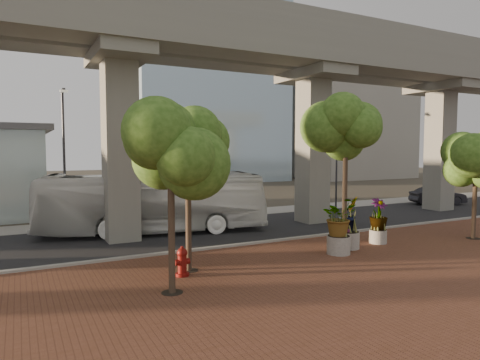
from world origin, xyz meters
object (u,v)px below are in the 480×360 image
fire_hydrant (182,262)px  planter_front (339,220)px  parked_car (438,196)px  transit_bus (154,203)px

fire_hydrant → planter_front: size_ratio=0.43×
parked_car → fire_hydrant: 27.71m
parked_car → fire_hydrant: bearing=130.5°
planter_front → fire_hydrant: bearing=179.4°
planter_front → transit_bus: bearing=124.3°
transit_bus → planter_front: bearing=-133.0°
parked_car → fire_hydrant: size_ratio=4.05×
fire_hydrant → parked_car: bearing=19.9°
parked_car → planter_front: size_ratio=1.76×
fire_hydrant → planter_front: (7.24, -0.08, 1.00)m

